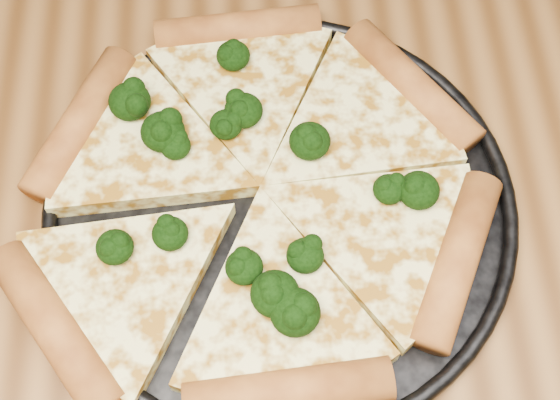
{
  "coord_description": "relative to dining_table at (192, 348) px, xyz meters",
  "views": [
    {
      "loc": [
        0.06,
        -0.18,
        1.25
      ],
      "look_at": [
        0.07,
        0.07,
        0.77
      ],
      "focal_mm": 48.93,
      "sensor_mm": 36.0,
      "label": 1
    }
  ],
  "objects": [
    {
      "name": "dining_table",
      "position": [
        0.0,
        0.0,
        0.0
      ],
      "size": [
        1.2,
        0.9,
        0.75
      ],
      "color": "brown",
      "rests_on": "ground"
    },
    {
      "name": "pizza_pan",
      "position": [
        0.07,
        0.07,
        0.1
      ],
      "size": [
        0.34,
        0.34,
        0.02
      ],
      "color": "black",
      "rests_on": "dining_table"
    },
    {
      "name": "pizza",
      "position": [
        0.06,
        0.08,
        0.11
      ],
      "size": [
        0.36,
        0.33,
        0.03
      ],
      "rotation": [
        0.0,
        0.0,
        0.08
      ],
      "color": "#FFF79C",
      "rests_on": "pizza_pan"
    },
    {
      "name": "broccoli_florets",
      "position": [
        0.05,
        0.08,
        0.12
      ],
      "size": [
        0.24,
        0.24,
        0.03
      ],
      "color": "black",
      "rests_on": "pizza"
    }
  ]
}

